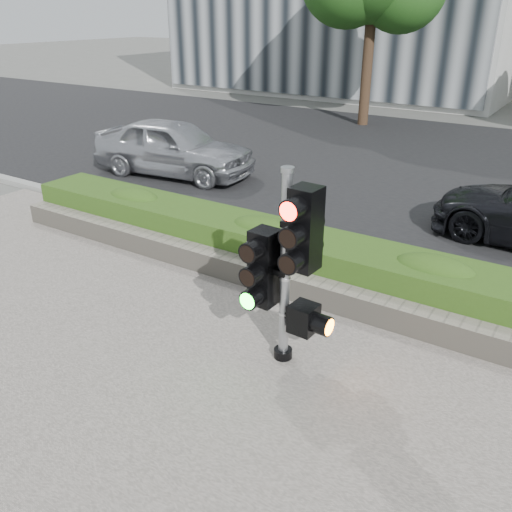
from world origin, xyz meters
name	(u,v)px	position (x,y,z in m)	size (l,w,h in m)	color
ground	(233,370)	(0.00, 0.00, 0.00)	(120.00, 120.00, 0.00)	#51514C
road	(457,172)	(0.00, 10.00, 0.01)	(60.00, 13.00, 0.02)	black
curb	(346,267)	(0.00, 3.15, 0.06)	(60.00, 0.25, 0.12)	gray
stone_wall	(310,290)	(0.00, 1.90, 0.20)	(12.00, 0.32, 0.34)	gray
hedge	(331,263)	(0.00, 2.55, 0.37)	(12.00, 1.00, 0.68)	#518829
traffic_signal	(289,259)	(0.41, 0.54, 1.31)	(0.81, 0.60, 2.32)	black
car_silver	(174,147)	(-5.88, 5.82, 0.71)	(1.64, 4.07, 1.39)	#B6B8BE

